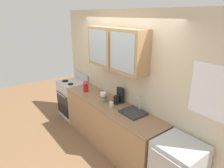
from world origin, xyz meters
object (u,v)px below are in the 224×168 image
Objects in this scene: sink_faucet at (133,112)px; bowl_stack at (103,97)px; coffee_maker at (119,97)px; vase at (86,86)px; stove_range at (73,99)px; cup_near_sink at (111,104)px.

bowl_stack is at bearing -170.78° from sink_faucet.
coffee_maker is (-0.51, 0.08, 0.09)m from sink_faucet.
vase is at bearing -174.44° from sink_faucet.
sink_faucet is at bearing 2.46° from stove_range.
sink_faucet is 1.65× the size of vase.
coffee_maker reaches higher than sink_faucet.
coffee_maker is (-0.08, 0.23, 0.06)m from cup_near_sink.
stove_range is 10.37× the size of cup_near_sink.
vase is (-0.65, -0.02, 0.05)m from bowl_stack.
sink_faucet reaches higher than cup_near_sink.
bowl_stack is 1.63× the size of cup_near_sink.
cup_near_sink is (-0.43, -0.15, 0.03)m from sink_faucet.
vase is at bearing -166.33° from coffee_maker.
stove_range is 0.97m from vase.
sink_faucet is at bearing -8.87° from coffee_maker.
bowl_stack reaches higher than cup_near_sink.
sink_faucet reaches higher than bowl_stack.
bowl_stack is (-0.74, -0.12, 0.06)m from sink_faucet.
coffee_maker is (0.88, 0.21, -0.02)m from vase.
sink_faucet is 1.40× the size of coffee_maker.
coffee_maker reaches higher than stove_range.
coffee_maker is (0.23, 0.20, 0.03)m from bowl_stack.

